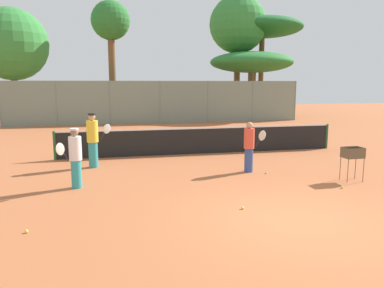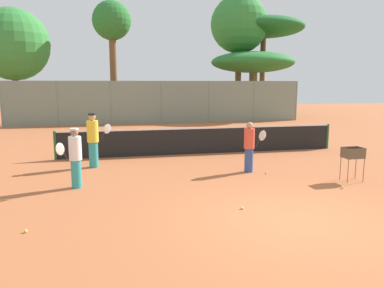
% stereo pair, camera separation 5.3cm
% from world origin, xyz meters
% --- Properties ---
extents(ground_plane, '(80.00, 80.00, 0.00)m').
position_xyz_m(ground_plane, '(0.00, 0.00, 0.00)').
color(ground_plane, '#B26038').
extents(tennis_net, '(11.35, 0.10, 1.07)m').
position_xyz_m(tennis_net, '(0.00, 7.71, 0.56)').
color(tennis_net, '#26592D').
rests_on(tennis_net, ground_plane).
extents(back_fence, '(20.92, 0.08, 2.98)m').
position_xyz_m(back_fence, '(0.00, 19.58, 1.49)').
color(back_fence, gray).
rests_on(back_fence, ground_plane).
extents(tree_0, '(4.81, 4.81, 7.80)m').
position_xyz_m(tree_0, '(-9.76, 21.16, 5.38)').
color(tree_0, brown).
rests_on(tree_0, ground_plane).
extents(tree_1, '(2.77, 2.77, 8.64)m').
position_xyz_m(tree_1, '(-3.20, 21.68, 6.98)').
color(tree_1, brown).
rests_on(tree_1, ground_plane).
extents(tree_2, '(6.64, 6.64, 5.31)m').
position_xyz_m(tree_2, '(7.77, 22.10, 4.45)').
color(tree_2, brown).
rests_on(tree_2, ground_plane).
extents(tree_3, '(6.97, 6.97, 8.47)m').
position_xyz_m(tree_3, '(9.72, 24.67, 7.53)').
color(tree_3, brown).
rests_on(tree_3, ground_plane).
extents(tree_4, '(3.96, 3.96, 5.38)m').
position_xyz_m(tree_4, '(8.59, 23.49, 4.80)').
color(tree_4, brown).
rests_on(tree_4, ground_plane).
extents(tree_5, '(4.77, 4.77, 10.06)m').
position_xyz_m(tree_5, '(7.27, 24.07, 7.61)').
color(tree_5, brown).
rests_on(tree_5, ground_plane).
extents(player_white_outfit, '(0.85, 0.58, 1.83)m').
position_xyz_m(player_white_outfit, '(-4.18, 6.12, 0.95)').
color(player_white_outfit, teal).
rests_on(player_white_outfit, ground_plane).
extents(player_red_cap, '(0.87, 0.37, 1.61)m').
position_xyz_m(player_red_cap, '(0.69, 4.33, 0.83)').
color(player_red_cap, '#334C8C').
rests_on(player_red_cap, ground_plane).
extents(player_yellow_shirt, '(0.64, 0.73, 1.63)m').
position_xyz_m(player_yellow_shirt, '(-4.57, 3.60, 0.85)').
color(player_yellow_shirt, teal).
rests_on(player_yellow_shirt, ground_plane).
extents(ball_cart, '(0.56, 0.41, 0.99)m').
position_xyz_m(ball_cart, '(3.19, 2.61, 0.75)').
color(ball_cart, brown).
rests_on(ball_cart, ground_plane).
extents(tennis_ball_0, '(0.07, 0.07, 0.07)m').
position_xyz_m(tennis_ball_0, '(-0.78, 0.94, 0.03)').
color(tennis_ball_0, '#D1E54C').
rests_on(tennis_ball_0, ground_plane).
extents(tennis_ball_1, '(0.07, 0.07, 0.07)m').
position_xyz_m(tennis_ball_1, '(2.45, 1.94, 0.03)').
color(tennis_ball_1, '#D1E54C').
rests_on(tennis_ball_1, ground_plane).
extents(tennis_ball_2, '(0.07, 0.07, 0.07)m').
position_xyz_m(tennis_ball_2, '(1.13, 3.94, 0.03)').
color(tennis_ball_2, '#D1E54C').
rests_on(tennis_ball_2, ground_plane).
extents(tennis_ball_3, '(0.07, 0.07, 0.07)m').
position_xyz_m(tennis_ball_3, '(-5.27, 0.57, 0.03)').
color(tennis_ball_3, '#D1E54C').
rests_on(tennis_ball_3, ground_plane).
extents(parked_car, '(4.20, 1.70, 1.60)m').
position_xyz_m(parked_car, '(5.89, 22.09, 0.66)').
color(parked_car, '#3F4C8C').
rests_on(parked_car, ground_plane).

